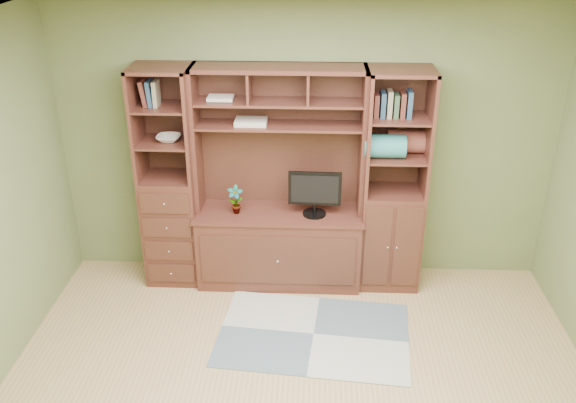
{
  "coord_description": "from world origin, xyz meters",
  "views": [
    {
      "loc": [
        0.07,
        -3.22,
        3.25
      ],
      "look_at": [
        -0.12,
        1.2,
        1.1
      ],
      "focal_mm": 38.0,
      "sensor_mm": 36.0,
      "label": 1
    }
  ],
  "objects_px": {
    "left_tower": "(169,179)",
    "right_tower": "(394,183)",
    "center_hutch": "(279,183)",
    "monitor": "(315,186)"
  },
  "relations": [
    {
      "from": "right_tower",
      "to": "monitor",
      "type": "distance_m",
      "value": 0.71
    },
    {
      "from": "center_hutch",
      "to": "monitor",
      "type": "height_order",
      "value": "center_hutch"
    },
    {
      "from": "left_tower",
      "to": "center_hutch",
      "type": "bearing_deg",
      "value": -2.29
    },
    {
      "from": "right_tower",
      "to": "monitor",
      "type": "height_order",
      "value": "right_tower"
    },
    {
      "from": "left_tower",
      "to": "right_tower",
      "type": "distance_m",
      "value": 2.02
    },
    {
      "from": "right_tower",
      "to": "center_hutch",
      "type": "bearing_deg",
      "value": -177.77
    },
    {
      "from": "center_hutch",
      "to": "monitor",
      "type": "bearing_deg",
      "value": -6.18
    },
    {
      "from": "center_hutch",
      "to": "right_tower",
      "type": "bearing_deg",
      "value": 2.23
    },
    {
      "from": "center_hutch",
      "to": "left_tower",
      "type": "height_order",
      "value": "same"
    },
    {
      "from": "center_hutch",
      "to": "right_tower",
      "type": "height_order",
      "value": "same"
    }
  ]
}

